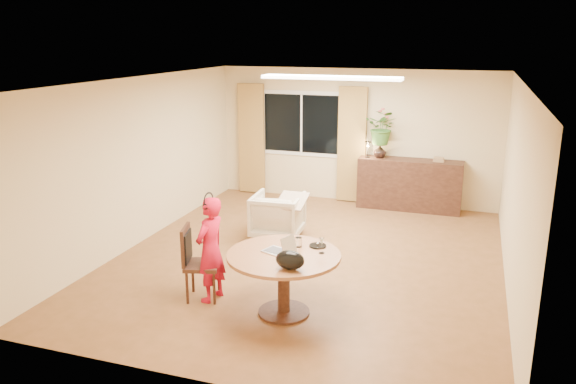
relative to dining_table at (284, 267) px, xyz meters
The scene contains 24 objects.
floor 1.81m from the dining_table, 97.00° to the left, with size 6.50×6.50×0.00m, color brown.
ceiling 2.64m from the dining_table, 97.00° to the left, with size 6.50×6.50×0.00m, color white.
wall_back 5.01m from the dining_table, 92.42° to the left, with size 5.50×5.50×0.00m, color beige.
wall_left 3.49m from the dining_table, 150.10° to the left, with size 6.50×6.50×0.00m, color beige.
wall_right 3.14m from the dining_table, 33.81° to the left, with size 6.50×6.50×0.00m, color beige.
window 5.18m from the dining_table, 104.86° to the left, with size 1.70×0.03×1.30m.
curtain_left 5.43m from the dining_table, 115.91° to the left, with size 0.55×0.08×2.25m, color brown.
curtain_right 4.89m from the dining_table, 93.05° to the left, with size 0.55×0.08×2.25m, color brown.
ceiling_panel 3.51m from the dining_table, 94.12° to the left, with size 2.20×0.35×0.05m, color white.
dining_table is the anchor object (origin of this frame).
dining_chair 1.10m from the dining_table, behind, with size 0.45×0.41×0.95m, color black, non-canonical shape.
child 0.98m from the dining_table, behind, with size 0.32×0.49×1.33m, color #B52A0D.
laptop 0.29m from the dining_table, 162.51° to the left, with size 0.36×0.24×0.24m, color #B7B7BC, non-canonical shape.
tumbler 0.36m from the dining_table, 70.63° to the left, with size 0.08×0.08×0.12m, color white, non-canonical shape.
wine_glass 0.51m from the dining_table, 21.14° to the left, with size 0.07×0.07×0.19m, color white, non-canonical shape.
pot_lid 0.50m from the dining_table, 48.80° to the left, with size 0.21×0.21×0.03m, color white, non-canonical shape.
handbag 0.53m from the dining_table, 62.61° to the right, with size 0.32×0.19×0.22m, color black, non-canonical shape.
armchair 2.66m from the dining_table, 111.02° to the left, with size 0.78×0.80×0.73m, color #BEAB97.
throw 2.48m from the dining_table, 105.85° to the left, with size 0.45×0.55×0.03m, color beige, non-canonical shape.
sideboard 4.80m from the dining_table, 79.17° to the left, with size 1.92×0.47×0.96m, color black.
vase 4.75m from the dining_table, 86.18° to the left, with size 0.24×0.24×0.25m, color black.
bouquet 4.82m from the dining_table, 85.83° to the left, with size 0.59×0.51×0.66m, color #386C28.
book_stack 4.93m from the dining_table, 73.41° to the left, with size 0.20×0.15×0.08m, color brown, non-canonical shape.
desk_lamp 4.69m from the dining_table, 88.86° to the left, with size 0.13×0.13×0.32m, color black, non-canonical shape.
Camera 1 is at (2.17, -7.44, 3.19)m, focal length 35.00 mm.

